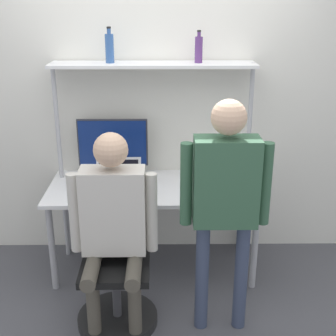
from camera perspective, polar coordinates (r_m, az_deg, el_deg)
The scene contains 12 objects.
ground_plane at distance 3.76m, azimuth -1.73°, elevation -14.98°, with size 12.00×12.00×0.00m, color #4C4C51.
wall_back at distance 3.93m, azimuth -1.74°, elevation 8.30°, with size 8.00×0.06×2.70m.
desk at distance 3.76m, azimuth -1.74°, elevation -3.28°, with size 1.67×0.73×0.74m.
shelf_unit at distance 3.72m, azimuth -1.81°, elevation 9.12°, with size 1.59×0.30×1.68m.
monitor at distance 3.87m, azimuth -6.75°, elevation 2.79°, with size 0.57×0.17×0.49m.
laptop at distance 3.61m, azimuth -6.05°, elevation -1.92°, with size 0.34×0.26×0.26m.
cell_phone at distance 3.57m, azimuth -2.22°, elevation -3.26°, with size 0.07×0.15×0.01m.
office_chair at distance 3.37m, azimuth -6.25°, elevation -13.88°, with size 0.56×0.56×0.93m.
person_seated at distance 3.06m, azimuth -6.71°, elevation -6.09°, with size 0.58×0.47×1.38m.
person_standing at distance 2.95m, azimuth 7.02°, elevation -2.83°, with size 0.57×0.22×1.60m.
bottle_blue at distance 3.69m, azimuth -7.14°, elevation 14.35°, with size 0.07×0.07×0.27m.
bottle_purple at distance 3.68m, azimuth 3.76°, elevation 14.27°, with size 0.06×0.06×0.24m.
Camera 1 is at (0.08, -3.06, 2.18)m, focal length 50.00 mm.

